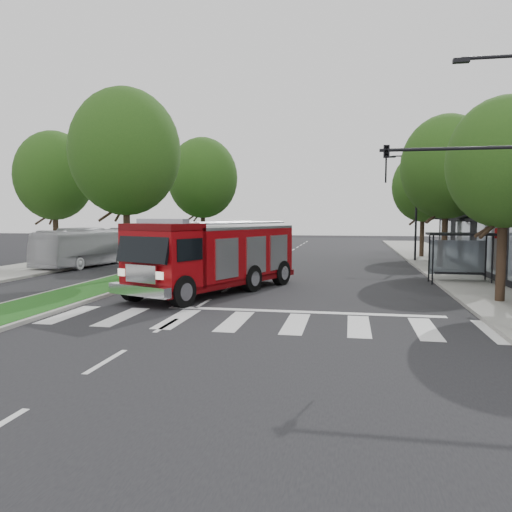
{
  "coord_description": "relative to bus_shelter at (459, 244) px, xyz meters",
  "views": [
    {
      "loc": [
        5.69,
        -18.8,
        3.48
      ],
      "look_at": [
        1.83,
        1.6,
        1.8
      ],
      "focal_mm": 35.0,
      "sensor_mm": 36.0,
      "label": 1
    }
  ],
  "objects": [
    {
      "name": "tree_median_near",
      "position": [
        -17.2,
        -2.15,
        4.77
      ],
      "size": [
        5.8,
        5.8,
        10.16
      ],
      "color": "black",
      "rests_on": "ground"
    },
    {
      "name": "tree_right_near",
      "position": [
        0.3,
        -6.15,
        3.47
      ],
      "size": [
        4.4,
        4.4,
        8.05
      ],
      "color": "black",
      "rests_on": "ground"
    },
    {
      "name": "fire_engine",
      "position": [
        -11.49,
        -5.14,
        -0.43
      ],
      "size": [
        6.36,
        10.06,
        3.36
      ],
      "rotation": [
        0.0,
        0.0,
        -0.39
      ],
      "color": "#510407",
      "rests_on": "ground"
    },
    {
      "name": "bus_shelter",
      "position": [
        0.0,
        0.0,
        0.0
      ],
      "size": [
        3.2,
        1.6,
        2.61
      ],
      "color": "black",
      "rests_on": "ground"
    },
    {
      "name": "streetlight_right_far",
      "position": [
        -0.85,
        11.85,
        2.44
      ],
      "size": [
        2.11,
        0.2,
        8.0
      ],
      "color": "black",
      "rests_on": "ground"
    },
    {
      "name": "city_bus",
      "position": [
        -23.2,
        4.83,
        -0.71
      ],
      "size": [
        3.53,
        9.74,
        2.65
      ],
      "primitive_type": "imported",
      "rotation": [
        0.0,
        0.0,
        -0.14
      ],
      "color": "#B6B6BA",
      "rests_on": "ground"
    },
    {
      "name": "tree_median_far",
      "position": [
        -17.2,
        11.85,
        4.45
      ],
      "size": [
        5.6,
        5.6,
        9.72
      ],
      "color": "black",
      "rests_on": "ground"
    },
    {
      "name": "sidewalk_left",
      "position": [
        -25.7,
        1.85,
        -1.96
      ],
      "size": [
        5.0,
        80.0,
        0.15
      ],
      "primitive_type": "cube",
      "color": "gray",
      "rests_on": "ground"
    },
    {
      "name": "ground",
      "position": [
        -11.2,
        -8.15,
        -2.04
      ],
      "size": [
        140.0,
        140.0,
        0.0
      ],
      "primitive_type": "plane",
      "color": "black",
      "rests_on": "ground"
    },
    {
      "name": "tree_right_far",
      "position": [
        0.3,
        15.85,
        3.8
      ],
      "size": [
        5.0,
        5.0,
        8.73
      ],
      "color": "black",
      "rests_on": "ground"
    },
    {
      "name": "median",
      "position": [
        -17.2,
        9.85,
        -1.96
      ],
      "size": [
        3.0,
        50.0,
        0.15
      ],
      "color": "gray",
      "rests_on": "ground"
    },
    {
      "name": "tree_right_mid",
      "position": [
        0.3,
        5.85,
        4.45
      ],
      "size": [
        5.6,
        5.6,
        9.72
      ],
      "color": "black",
      "rests_on": "ground"
    },
    {
      "name": "streetlight_right_near",
      "position": [
        -1.59,
        -11.65,
        2.63
      ],
      "size": [
        4.08,
        0.22,
        8.0
      ],
      "color": "black",
      "rests_on": "ground"
    },
    {
      "name": "sidewalk_right",
      "position": [
        1.3,
        1.85,
        -1.96
      ],
      "size": [
        5.0,
        80.0,
        0.15
      ],
      "primitive_type": "cube",
      "color": "gray",
      "rests_on": "ground"
    },
    {
      "name": "tree_left_mid",
      "position": [
        -25.2,
        3.85,
        4.12
      ],
      "size": [
        5.2,
        5.2,
        9.16
      ],
      "color": "black",
      "rests_on": "ground"
    }
  ]
}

